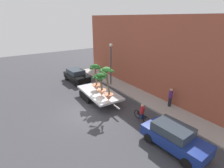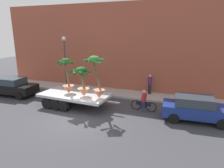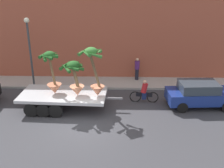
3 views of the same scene
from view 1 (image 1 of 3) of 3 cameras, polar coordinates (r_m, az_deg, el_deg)
The scene contains 12 objects.
ground_plane at distance 15.45m, azimuth -8.17°, elevation -9.25°, with size 60.00×60.00×0.00m, color #38383D.
sidewalk at distance 18.52m, azimuth 9.00°, elevation -3.73°, with size 24.00×2.20×0.15m, color #A39E99.
building_facade at distance 18.48m, azimuth 13.62°, elevation 8.60°, with size 24.00×1.20×7.92m, color #9E4C38.
flatbed_trailer at distance 17.27m, azimuth -4.49°, elevation -2.91°, with size 6.17×2.75×0.98m.
potted_palm_rear at distance 14.75m, azimuth -1.46°, elevation 0.10°, with size 1.49×1.46×2.91m.
potted_palm_middle at distance 15.79m, azimuth -3.60°, elevation 0.21°, with size 1.46×1.55×2.10m.
potted_palm_front at distance 16.99m, azimuth -5.22°, elevation 2.06°, with size 1.21×1.16×2.59m.
cyclist at distance 14.09m, azimuth 9.65°, elevation -9.40°, with size 1.84×0.37×1.54m.
parked_car at distance 11.89m, azimuth 19.44°, elevation -15.83°, with size 4.22×2.04×1.58m.
trailing_car at distance 22.65m, azimuth -11.45°, elevation 2.75°, with size 4.12×2.06×1.58m.
pedestrian_near_gate at distance 16.53m, azimuth 18.36°, elevation -4.03°, with size 0.36×0.36×1.71m.
street_lamp at distance 20.20m, azimuth -0.38°, elevation 8.06°, with size 0.36×0.36×4.83m.
Camera 1 is at (12.19, -5.59, 7.69)m, focal length 28.26 mm.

